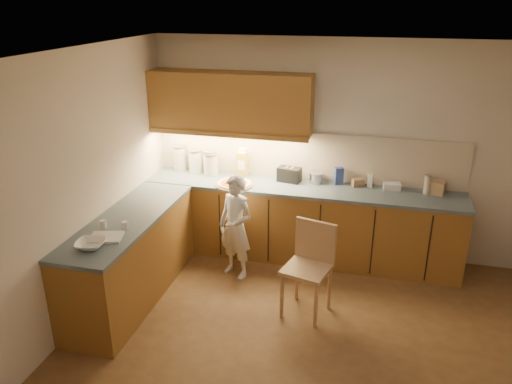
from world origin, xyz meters
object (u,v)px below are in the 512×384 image
pizza_on_board (234,184)px  toaster (289,175)px  oil_jug (242,163)px  child (236,227)px  wooden_chair (310,262)px

pizza_on_board → toaster: bearing=26.5°
pizza_on_board → oil_jug: 0.38m
child → wooden_chair: child is taller
wooden_chair → oil_jug: oil_jug is taller
child → oil_jug: bearing=124.2°
child → toaster: bearing=82.9°
wooden_chair → oil_jug: bearing=144.0°
child → toaster: 0.97m
pizza_on_board → wooden_chair: (1.06, -0.93, -0.39)m
pizza_on_board → wooden_chair: pizza_on_board is taller
child → wooden_chair: 1.03m
pizza_on_board → child: size_ratio=0.37×
oil_jug → toaster: size_ratio=1.20×
wooden_chair → pizza_on_board: bearing=153.2°
pizza_on_board → toaster: (0.60, 0.30, 0.07)m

